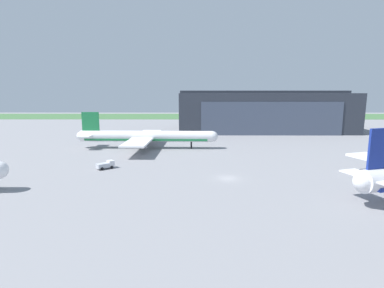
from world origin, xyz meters
name	(u,v)px	position (x,y,z in m)	size (l,w,h in m)	color
ground_plane	(228,178)	(0.00, 0.00, 0.00)	(440.00, 440.00, 0.00)	gray
grass_field_strip	(203,116)	(0.00, 175.75, 0.04)	(440.00, 56.00, 0.08)	#426F40
maintenance_hangar	(263,112)	(26.88, 85.82, 9.41)	(82.05, 35.90, 19.75)	#2D333D
airliner_far_left	(146,137)	(-23.94, 36.76, 4.02)	(48.45, 37.69, 12.35)	white
fuel_bowser	(106,165)	(-29.69, 8.60, 0.98)	(4.41, 4.18, 1.94)	silver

